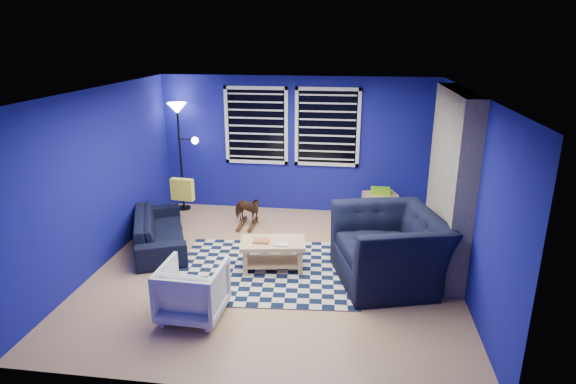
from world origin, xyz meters
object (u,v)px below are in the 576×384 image
(rocking_horse, at_px, (247,209))
(floor_lamp, at_px, (179,123))
(armchair_bent, at_px, (193,290))
(cabinet, at_px, (380,205))
(coffee_table, at_px, (273,249))
(tv, at_px, (439,147))
(sofa, at_px, (160,230))
(armchair_big, at_px, (389,248))

(rocking_horse, bearing_deg, floor_lamp, 83.83)
(armchair_bent, distance_m, cabinet, 4.26)
(coffee_table, relative_size, floor_lamp, 0.48)
(armchair_bent, relative_size, floor_lamp, 0.37)
(tv, bearing_deg, coffee_table, -141.05)
(rocking_horse, xyz_separation_m, coffee_table, (0.71, -1.54, 0.00))
(coffee_table, bearing_deg, rocking_horse, 114.81)
(rocking_horse, relative_size, cabinet, 0.87)
(sofa, height_order, cabinet, cabinet)
(tv, distance_m, coffee_table, 3.38)
(cabinet, bearing_deg, floor_lamp, 163.74)
(armchair_bent, distance_m, coffee_table, 1.50)
(armchair_big, relative_size, coffee_table, 1.51)
(cabinet, relative_size, floor_lamp, 0.32)
(armchair_bent, height_order, floor_lamp, floor_lamp)
(cabinet, bearing_deg, armchair_bent, -139.57)
(sofa, distance_m, floor_lamp, 2.20)
(armchair_big, distance_m, rocking_horse, 2.84)
(tv, distance_m, rocking_horse, 3.41)
(sofa, xyz_separation_m, cabinet, (3.47, 1.72, -0.02))
(floor_lamp, bearing_deg, armchair_bent, -69.07)
(armchair_big, bearing_deg, sofa, -116.68)
(armchair_bent, xyz_separation_m, rocking_horse, (0.02, 2.85, -0.03))
(armchair_bent, bearing_deg, sofa, -55.56)
(floor_lamp, bearing_deg, armchair_big, -32.61)
(coffee_table, height_order, floor_lamp, floor_lamp)
(tv, xyz_separation_m, floor_lamp, (-4.57, 0.23, 0.26))
(sofa, height_order, coffee_table, sofa)
(tv, height_order, rocking_horse, tv)
(armchair_big, distance_m, floor_lamp, 4.52)
(cabinet, distance_m, floor_lamp, 3.93)
(armchair_big, bearing_deg, coffee_table, -110.18)
(tv, xyz_separation_m, armchair_big, (-0.89, -2.13, -0.93))
(armchair_big, xyz_separation_m, rocking_horse, (-2.30, 1.65, -0.16))
(armchair_big, xyz_separation_m, cabinet, (-0.01, 2.38, -0.23))
(tv, relative_size, armchair_bent, 1.35)
(sofa, bearing_deg, armchair_big, -124.12)
(tv, height_order, floor_lamp, floor_lamp)
(rocking_horse, height_order, floor_lamp, floor_lamp)
(rocking_horse, distance_m, cabinet, 2.41)
(armchair_bent, distance_m, floor_lamp, 4.02)
(tv, relative_size, armchair_big, 0.68)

